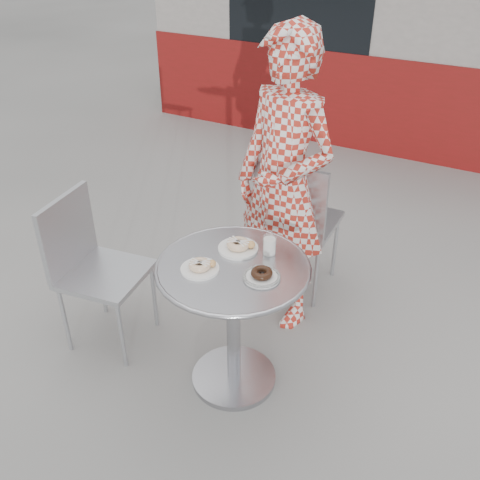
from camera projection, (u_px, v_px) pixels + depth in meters
The scene contains 9 objects.
ground at pixel (226, 378), 3.04m from camera, with size 60.00×60.00×0.00m, color #A19E99.
bistro_table at pixel (233, 296), 2.72m from camera, with size 0.78×0.78×0.78m.
chair_far at pixel (298, 247), 3.63m from camera, with size 0.49×0.49×0.99m.
chair_left at pixel (108, 299), 3.18m from camera, with size 0.51×0.50×0.94m.
seated_person at pixel (284, 186), 3.08m from camera, with size 0.66×0.43×1.81m, color #AA261A.
plate_far at pixel (239, 246), 2.73m from camera, with size 0.21×0.21×0.05m.
plate_near at pixel (201, 267), 2.57m from camera, with size 0.19×0.19×0.05m.
plate_checker at pixel (262, 275), 2.52m from camera, with size 0.18×0.18×0.05m.
milk_cup at pixel (269, 245), 2.68m from camera, with size 0.07×0.07×0.11m.
Camera 1 is at (1.10, -1.85, 2.28)m, focal length 40.00 mm.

